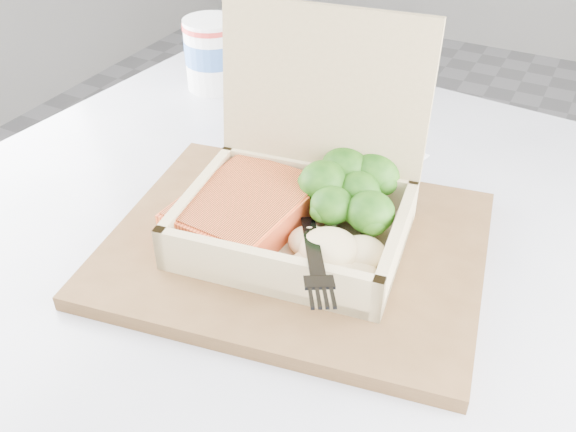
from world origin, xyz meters
The scene contains 10 objects.
floor centered at (0.00, 0.00, 0.00)m, with size 4.00×4.00×0.00m, color #95959A.
cafe_table centered at (-0.25, -0.63, 0.56)m, with size 0.95×0.95×0.76m.
serving_tray centered at (-0.26, -0.63, 0.76)m, with size 0.36×0.28×0.02m, color brown.
takeout_container centered at (-0.27, -0.60, 0.82)m, with size 0.23×0.21×0.20m.
salmon_fillet centered at (-0.31, -0.63, 0.80)m, with size 0.11×0.14×0.03m, color orange.
broccoli_pile centered at (-0.22, -0.58, 0.80)m, with size 0.12×0.12×0.04m, color #39751A, non-canonical shape.
mashed_potatoes centered at (-0.21, -0.65, 0.80)m, with size 0.09×0.08×0.03m, color #D0B787.
plastic_fork centered at (-0.23, -0.65, 0.81)m, with size 0.10×0.16×0.03m.
paper_cup centered at (-0.54, -0.34, 0.81)m, with size 0.08×0.08×0.10m.
receipt centered at (-0.25, -0.45, 0.76)m, with size 0.07×0.14×0.00m, color white.
Camera 1 is at (-0.04, -1.06, 1.16)m, focal length 40.00 mm.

